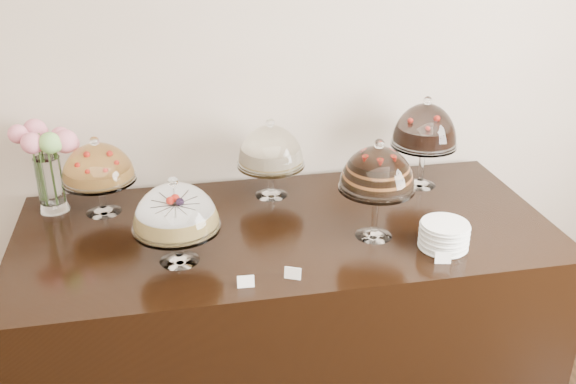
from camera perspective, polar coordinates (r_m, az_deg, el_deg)
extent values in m
cube|color=#BDAC98|center=(2.94, -5.03, 12.20)|extent=(5.00, 0.04, 3.00)
cube|color=black|center=(2.90, -0.20, -10.90)|extent=(2.20, 1.00, 0.90)
cone|color=white|center=(2.45, -9.62, -5.75)|extent=(0.15, 0.15, 0.02)
cylinder|color=white|center=(2.42, -9.74, -4.36)|extent=(0.03, 0.03, 0.11)
cylinder|color=white|center=(2.39, -9.85, -3.07)|extent=(0.32, 0.32, 0.01)
cylinder|color=tan|center=(2.37, -9.91, -2.27)|extent=(0.28, 0.28, 0.06)
sphere|color=red|center=(2.37, -8.27, -0.98)|extent=(0.02, 0.02, 0.02)
sphere|color=red|center=(2.40, -11.36, -0.93)|extent=(0.02, 0.02, 0.02)
sphere|color=red|center=(2.28, -10.34, -2.22)|extent=(0.02, 0.02, 0.02)
sphere|color=white|center=(2.31, -10.18, 0.91)|extent=(0.04, 0.04, 0.04)
cone|color=white|center=(2.61, 7.61, -3.60)|extent=(0.15, 0.15, 0.02)
cylinder|color=white|center=(2.56, 7.74, -1.56)|extent=(0.03, 0.03, 0.18)
cylinder|color=white|center=(2.52, 7.87, 0.42)|extent=(0.30, 0.30, 0.01)
cylinder|color=black|center=(2.49, 7.95, 1.64)|extent=(0.22, 0.22, 0.11)
sphere|color=red|center=(2.50, 9.14, 3.21)|extent=(0.02, 0.02, 0.02)
sphere|color=red|center=(2.52, 7.90, 3.49)|extent=(0.02, 0.02, 0.02)
sphere|color=red|center=(2.49, 6.79, 3.26)|extent=(0.02, 0.02, 0.02)
sphere|color=red|center=(2.43, 6.90, 2.73)|extent=(0.02, 0.02, 0.02)
sphere|color=red|center=(2.41, 8.18, 2.44)|extent=(0.02, 0.02, 0.02)
sphere|color=red|center=(2.45, 9.30, 2.69)|extent=(0.02, 0.02, 0.02)
sphere|color=white|center=(2.44, 8.12, 4.26)|extent=(0.04, 0.04, 0.04)
cone|color=white|center=(2.92, -1.50, -0.01)|extent=(0.15, 0.15, 0.02)
cylinder|color=white|center=(2.89, -1.52, 1.29)|extent=(0.03, 0.03, 0.12)
cylinder|color=white|center=(2.86, -1.53, 2.50)|extent=(0.30, 0.30, 0.01)
cylinder|color=beige|center=(2.85, -1.54, 3.22)|extent=(0.24, 0.24, 0.07)
sphere|color=white|center=(2.79, -1.58, 6.16)|extent=(0.04, 0.04, 0.04)
cone|color=white|center=(3.08, 11.64, 0.87)|extent=(0.15, 0.15, 0.02)
cylinder|color=white|center=(3.05, 11.80, 2.56)|extent=(0.03, 0.03, 0.17)
cylinder|color=white|center=(3.01, 11.96, 4.18)|extent=(0.30, 0.30, 0.01)
cylinder|color=black|center=(3.00, 12.03, 4.96)|extent=(0.24, 0.24, 0.07)
sphere|color=red|center=(3.02, 13.06, 5.99)|extent=(0.02, 0.02, 0.02)
sphere|color=red|center=(3.00, 10.95, 6.05)|extent=(0.02, 0.02, 0.02)
sphere|color=red|center=(2.92, 12.32, 5.38)|extent=(0.02, 0.02, 0.02)
sphere|color=white|center=(2.95, 12.32, 7.93)|extent=(0.04, 0.04, 0.04)
cone|color=white|center=(2.88, -16.07, -1.48)|extent=(0.15, 0.15, 0.02)
cylinder|color=white|center=(2.85, -16.25, -0.14)|extent=(0.03, 0.03, 0.12)
cylinder|color=white|center=(2.82, -16.42, 1.11)|extent=(0.31, 0.31, 0.01)
cylinder|color=#C58739|center=(2.81, -16.49, 1.63)|extent=(0.26, 0.26, 0.04)
sphere|color=red|center=(2.81, -15.17, 2.52)|extent=(0.02, 0.02, 0.02)
sphere|color=red|center=(2.86, -16.16, 2.80)|extent=(0.02, 0.02, 0.02)
sphere|color=red|center=(2.85, -17.54, 2.52)|extent=(0.02, 0.02, 0.02)
sphere|color=red|center=(2.79, -17.97, 1.95)|extent=(0.02, 0.02, 0.02)
sphere|color=red|center=(2.74, -16.99, 1.65)|extent=(0.02, 0.02, 0.02)
sphere|color=red|center=(2.75, -15.56, 1.95)|extent=(0.02, 0.02, 0.02)
sphere|color=white|center=(2.76, -16.85, 4.36)|extent=(0.04, 0.04, 0.04)
cylinder|color=white|center=(2.92, -20.35, 0.65)|extent=(0.11, 0.11, 0.24)
cylinder|color=#476B2D|center=(2.88, -19.66, 1.68)|extent=(0.01, 0.01, 0.28)
sphere|color=pink|center=(2.82, -19.17, 4.27)|extent=(0.10, 0.10, 0.10)
cylinder|color=#476B2D|center=(2.93, -19.85, 1.94)|extent=(0.01, 0.01, 0.27)
sphere|color=pink|center=(2.92, -19.57, 4.71)|extent=(0.08, 0.08, 0.08)
cylinder|color=#476B2D|center=(2.94, -20.84, 2.17)|extent=(0.01, 0.01, 0.30)
sphere|color=pink|center=(2.94, -21.58, 5.15)|extent=(0.10, 0.10, 0.10)
cylinder|color=#476B2D|center=(2.91, -21.48, 1.95)|extent=(0.01, 0.01, 0.31)
sphere|color=pink|center=(2.87, -22.89, 4.77)|extent=(0.08, 0.08, 0.08)
cylinder|color=#476B2D|center=(2.88, -20.94, 1.57)|extent=(0.01, 0.01, 0.29)
sphere|color=pink|center=(2.81, -21.81, 4.05)|extent=(0.09, 0.09, 0.09)
cylinder|color=#476B2D|center=(2.87, -20.26, 1.59)|extent=(0.01, 0.01, 0.29)
sphere|color=#72AB52|center=(2.79, -20.41, 4.11)|extent=(0.09, 0.09, 0.09)
cylinder|color=white|center=(2.58, 13.58, -4.72)|extent=(0.19, 0.19, 0.01)
cylinder|color=white|center=(2.57, 13.61, -4.51)|extent=(0.18, 0.18, 0.01)
cylinder|color=white|center=(2.57, 13.63, -4.29)|extent=(0.19, 0.19, 0.01)
cylinder|color=white|center=(2.56, 13.66, -4.08)|extent=(0.18, 0.18, 0.01)
cylinder|color=white|center=(2.55, 13.68, -3.87)|extent=(0.19, 0.19, 0.01)
cylinder|color=white|center=(2.55, 13.71, -3.65)|extent=(0.18, 0.18, 0.01)
cylinder|color=white|center=(2.54, 13.73, -3.43)|extent=(0.19, 0.19, 0.01)
cylinder|color=white|center=(2.54, 13.76, -3.22)|extent=(0.18, 0.18, 0.01)
cylinder|color=white|center=(2.53, 13.78, -3.00)|extent=(0.19, 0.19, 0.01)
cylinder|color=white|center=(2.53, 13.81, -2.78)|extent=(0.18, 0.18, 0.01)
cube|color=white|center=(2.27, -3.78, -7.95)|extent=(0.06, 0.02, 0.04)
cube|color=white|center=(2.46, 13.61, -5.73)|extent=(0.06, 0.03, 0.04)
cube|color=white|center=(2.31, 0.42, -7.23)|extent=(0.06, 0.04, 0.04)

